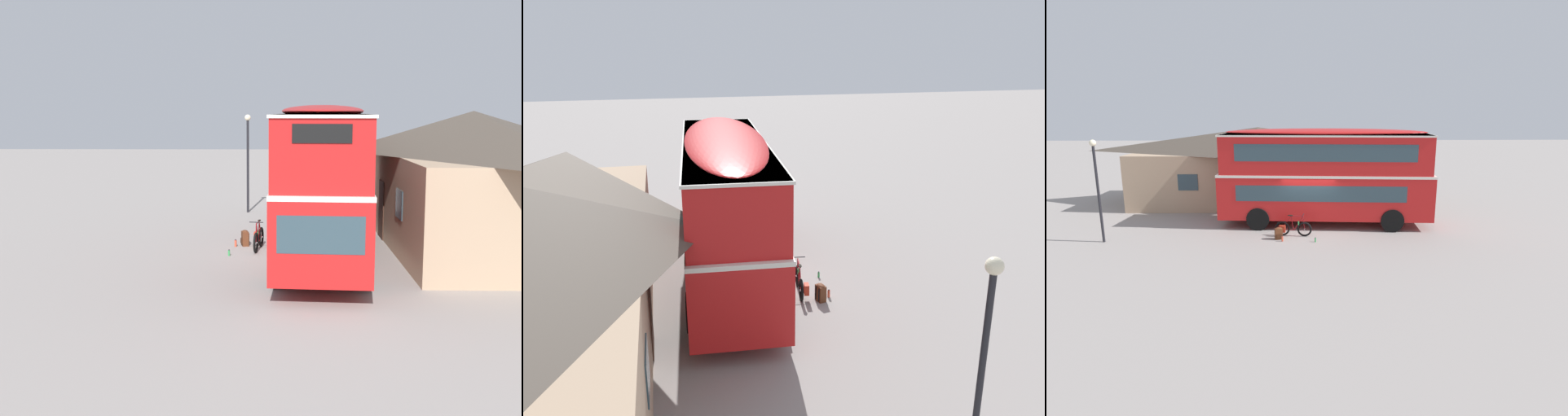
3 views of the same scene
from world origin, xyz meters
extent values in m
plane|color=gray|center=(0.00, 0.00, 0.00)|extent=(120.00, 120.00, 0.00)
cylinder|color=black|center=(4.15, 1.81, 0.55)|extent=(1.12, 0.36, 1.10)
cylinder|color=black|center=(3.97, -0.57, 0.55)|extent=(1.12, 0.36, 1.10)
cylinder|color=black|center=(-2.23, 2.28, 0.55)|extent=(1.12, 0.36, 1.10)
cylinder|color=black|center=(-2.41, -0.10, 0.55)|extent=(1.12, 0.36, 1.10)
cube|color=red|center=(0.87, 0.85, 1.52)|extent=(10.47, 3.25, 2.10)
cube|color=white|center=(0.87, 0.85, 2.60)|extent=(10.50, 3.27, 0.12)
cube|color=red|center=(0.87, 0.85, 3.58)|extent=(10.16, 3.18, 1.90)
ellipsoid|color=red|center=(0.87, 0.85, 4.61)|extent=(9.95, 3.11, 0.36)
cube|color=#2D424C|center=(6.00, 0.48, 1.77)|extent=(0.21, 2.05, 0.90)
cube|color=black|center=(5.86, 0.49, 4.10)|extent=(0.16, 1.38, 0.44)
cube|color=#2D424C|center=(0.58, -0.37, 1.82)|extent=(8.03, 0.63, 0.76)
cube|color=#2D424C|center=(0.78, -0.36, 3.73)|extent=(8.44, 0.66, 0.80)
cube|color=#2D424C|center=(0.76, 2.10, 1.82)|extent=(8.03, 0.63, 0.76)
cube|color=#2D424C|center=(0.96, 2.07, 3.73)|extent=(8.44, 0.66, 0.80)
cube|color=white|center=(0.87, 0.85, 4.49)|extent=(10.27, 3.27, 0.08)
torus|color=black|center=(-0.19, -1.19, 0.34)|extent=(0.68, 0.18, 0.68)
torus|color=black|center=(-1.20, -1.04, 0.34)|extent=(0.68, 0.18, 0.68)
cylinder|color=#B2B2B7|center=(-0.19, -1.19, 0.34)|extent=(0.06, 0.11, 0.05)
cylinder|color=#B2B2B7|center=(-1.20, -1.04, 0.34)|extent=(0.06, 0.11, 0.05)
cylinder|color=maroon|center=(-0.47, -1.15, 0.62)|extent=(0.46, 0.10, 0.70)
cylinder|color=maroon|center=(-0.54, -1.14, 0.95)|extent=(0.57, 0.12, 0.05)
cylinder|color=maroon|center=(-0.75, -1.11, 0.61)|extent=(0.18, 0.06, 0.67)
cylinder|color=maroon|center=(-0.94, -1.08, 0.31)|extent=(0.53, 0.11, 0.09)
cylinder|color=maroon|center=(-1.01, -1.07, 0.64)|extent=(0.41, 0.09, 0.62)
cylinder|color=maroon|center=(-0.22, -1.19, 0.65)|extent=(0.10, 0.05, 0.62)
cylinder|color=black|center=(-0.25, -1.18, 1.01)|extent=(0.10, 0.46, 0.03)
ellipsoid|color=black|center=(-0.84, -1.10, 0.97)|extent=(0.27, 0.14, 0.06)
cube|color=red|center=(-1.21, -1.20, 0.36)|extent=(0.30, 0.18, 0.32)
cylinder|color=green|center=(-0.47, -1.15, 0.62)|extent=(0.07, 0.07, 0.18)
cube|color=#592D19|center=(-1.36, -1.60, 0.25)|extent=(0.37, 0.28, 0.50)
ellipsoid|color=#592D19|center=(-1.36, -1.60, 0.50)|extent=(0.36, 0.27, 0.10)
cube|color=#3E2011|center=(-1.33, -1.72, 0.17)|extent=(0.24, 0.09, 0.17)
cylinder|color=black|center=(-1.30, -1.47, 0.25)|extent=(0.04, 0.04, 0.40)
cylinder|color=black|center=(-1.48, -1.51, 0.25)|extent=(0.04, 0.04, 0.40)
cylinder|color=green|center=(0.27, -2.05, 0.09)|extent=(0.07, 0.07, 0.18)
cylinder|color=black|center=(0.27, -2.05, 0.19)|extent=(0.04, 0.04, 0.03)
cylinder|color=#D84C33|center=(-1.19, -1.92, 0.11)|extent=(0.08, 0.08, 0.23)
cylinder|color=black|center=(-1.19, -1.92, 0.24)|extent=(0.05, 0.05, 0.03)
cube|color=tan|center=(-2.89, 6.51, 1.59)|extent=(14.53, 6.53, 3.19)
pyramid|color=#4C4238|center=(-2.89, 6.51, 3.90)|extent=(14.94, 6.93, 1.43)
cube|color=#3D2319|center=(-2.93, 3.32, 1.05)|extent=(1.10, 0.05, 2.10)
cube|color=#2D424C|center=(-6.55, 3.36, 1.75)|extent=(1.10, 0.05, 0.90)
cube|color=#2D424C|center=(0.69, 3.28, 1.75)|extent=(1.10, 0.05, 0.90)
cylinder|color=black|center=(-9.03, -1.80, 2.10)|extent=(0.11, 0.11, 4.20)
sphere|color=#F2E5BF|center=(-9.03, -1.80, 4.32)|extent=(0.28, 0.28, 0.28)
camera|label=1|loc=(21.09, -0.61, 4.60)|focal=45.71mm
camera|label=2|loc=(-15.48, 2.96, 7.51)|focal=37.53mm
camera|label=3|loc=(-0.54, -19.54, 5.69)|focal=28.77mm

